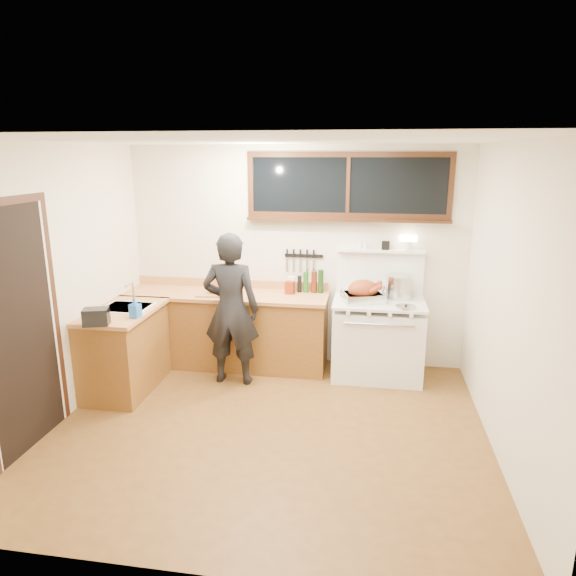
% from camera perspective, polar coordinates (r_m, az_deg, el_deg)
% --- Properties ---
extents(ground_plane, '(4.00, 3.50, 0.02)m').
position_cam_1_polar(ground_plane, '(4.98, -2.19, -15.52)').
color(ground_plane, brown).
extents(room_shell, '(4.10, 3.60, 2.65)m').
position_cam_1_polar(room_shell, '(4.39, -2.40, 3.57)').
color(room_shell, silver).
rests_on(room_shell, ground).
extents(counter_back, '(2.44, 0.64, 1.00)m').
position_cam_1_polar(counter_back, '(6.25, -6.86, -4.49)').
color(counter_back, brown).
rests_on(counter_back, ground).
extents(counter_left, '(0.64, 1.09, 0.90)m').
position_cam_1_polar(counter_left, '(5.85, -17.67, -6.50)').
color(counter_left, brown).
rests_on(counter_left, ground).
extents(sink_unit, '(0.50, 0.45, 0.37)m').
position_cam_1_polar(sink_unit, '(5.78, -17.46, -2.59)').
color(sink_unit, white).
rests_on(sink_unit, counter_left).
extents(vintage_stove, '(1.02, 0.74, 1.60)m').
position_cam_1_polar(vintage_stove, '(5.99, 9.93, -5.34)').
color(vintage_stove, white).
rests_on(vintage_stove, ground).
extents(back_window, '(2.32, 0.13, 0.77)m').
position_cam_1_polar(back_window, '(5.96, 6.66, 10.43)').
color(back_window, black).
rests_on(back_window, room_shell).
extents(left_doorway, '(0.02, 1.04, 2.17)m').
position_cam_1_polar(left_doorway, '(4.86, -27.49, -3.89)').
color(left_doorway, black).
rests_on(left_doorway, ground).
extents(knife_strip, '(0.46, 0.03, 0.28)m').
position_cam_1_polar(knife_strip, '(6.12, 1.61, 3.51)').
color(knife_strip, black).
rests_on(knife_strip, room_shell).
extents(man, '(0.62, 0.41, 1.70)m').
position_cam_1_polar(man, '(5.65, -6.34, -2.36)').
color(man, black).
rests_on(man, ground).
extents(soap_bottle, '(0.11, 0.11, 0.21)m').
position_cam_1_polar(soap_bottle, '(5.36, -16.63, -2.10)').
color(soap_bottle, blue).
rests_on(soap_bottle, counter_left).
extents(toaster, '(0.27, 0.22, 0.16)m').
position_cam_1_polar(toaster, '(5.26, -20.54, -3.01)').
color(toaster, black).
rests_on(toaster, counter_left).
extents(cutting_board, '(0.46, 0.35, 0.14)m').
position_cam_1_polar(cutting_board, '(6.06, -7.85, -0.19)').
color(cutting_board, '#C0824C').
rests_on(cutting_board, counter_back).
extents(roast_turkey, '(0.51, 0.45, 0.25)m').
position_cam_1_polar(roast_turkey, '(5.76, 8.37, -0.52)').
color(roast_turkey, silver).
rests_on(roast_turkey, vintage_stove).
extents(stockpot, '(0.32, 0.32, 0.27)m').
position_cam_1_polar(stockpot, '(5.94, 12.15, 0.12)').
color(stockpot, silver).
rests_on(stockpot, vintage_stove).
extents(saucepan, '(0.22, 0.30, 0.12)m').
position_cam_1_polar(saucepan, '(6.10, 10.90, -0.15)').
color(saucepan, silver).
rests_on(saucepan, vintage_stove).
extents(pot_lid, '(0.23, 0.23, 0.04)m').
position_cam_1_polar(pot_lid, '(5.62, 12.96, -2.05)').
color(pot_lid, silver).
rests_on(pot_lid, vintage_stove).
extents(coffee_tin, '(0.11, 0.10, 0.15)m').
position_cam_1_polar(coffee_tin, '(6.02, 0.21, 0.05)').
color(coffee_tin, maroon).
rests_on(coffee_tin, counter_back).
extents(pitcher, '(0.13, 0.13, 0.18)m').
position_cam_1_polar(pitcher, '(6.10, 0.40, 0.41)').
color(pitcher, white).
rests_on(pitcher, counter_back).
extents(bottle_cluster, '(0.31, 0.07, 0.28)m').
position_cam_1_polar(bottle_cluster, '(6.07, 2.69, 0.66)').
color(bottle_cluster, black).
rests_on(bottle_cluster, counter_back).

